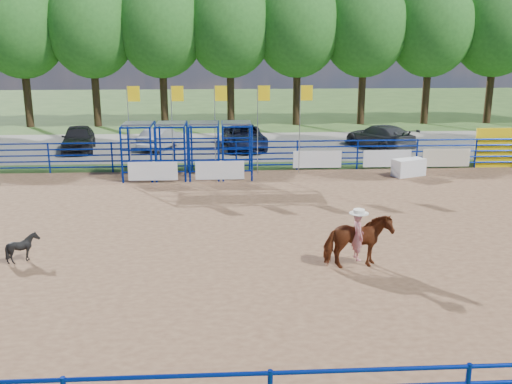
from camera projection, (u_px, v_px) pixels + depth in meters
The scene contains 13 objects.
ground at pixel (244, 239), 18.39m from camera, with size 120.00×120.00×0.00m, color #3C5C24.
arena_dirt at pixel (244, 239), 18.39m from camera, with size 30.00×20.00×0.02m, color #856042.
gravel_strip at pixel (233, 146), 34.80m from camera, with size 40.00×10.00×0.01m, color gray.
announcer_table at pixel (409, 167), 26.87m from camera, with size 1.52×0.71×0.81m, color white.
horse_and_rider at pixel (358, 238), 15.81m from camera, with size 1.92×1.04×2.38m.
calf at pixel (23, 247), 16.38m from camera, with size 0.68×0.76×0.84m, color black.
car_a at pixel (78, 138), 33.03m from camera, with size 1.73×4.31×1.47m, color black.
car_b at pixel (160, 138), 33.75m from camera, with size 1.32×3.78×1.24m, color gray.
car_c at pixel (245, 137), 33.74m from camera, with size 2.29×4.96×1.38m, color #141A33.
car_d at pixel (380, 136), 33.79m from camera, with size 1.99×4.89×1.42m, color #4E4E50.
perimeter_fence at pixel (244, 217), 18.20m from camera, with size 30.10×20.10×1.50m.
chute_assembly at pixel (196, 151), 26.49m from camera, with size 19.32×2.41×4.20m.
treeline at pixel (230, 22), 41.56m from camera, with size 56.40×6.40×11.24m.
Camera 1 is at (-0.65, -17.38, 6.17)m, focal length 40.00 mm.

